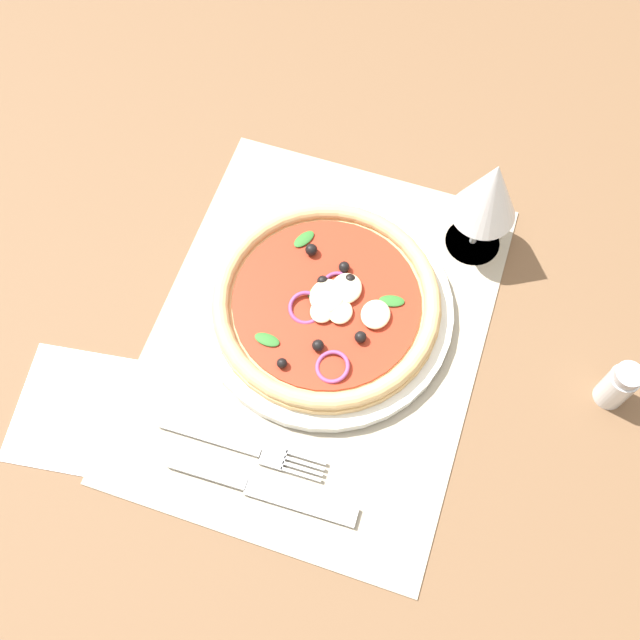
% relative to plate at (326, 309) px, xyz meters
% --- Properties ---
extents(ground_plane, '(1.90, 1.40, 0.02)m').
position_rel_plate_xyz_m(ground_plane, '(0.03, 0.00, -0.02)').
color(ground_plane, brown).
extents(placemat, '(0.46, 0.35, 0.00)m').
position_rel_plate_xyz_m(placemat, '(0.03, 0.00, -0.01)').
color(placemat, '#A39984').
rests_on(placemat, ground_plane).
extents(plate, '(0.28, 0.28, 0.01)m').
position_rel_plate_xyz_m(plate, '(0.00, 0.00, 0.00)').
color(plate, silver).
rests_on(plate, placemat).
extents(pizza, '(0.25, 0.25, 0.03)m').
position_rel_plate_xyz_m(pizza, '(0.00, 0.00, 0.02)').
color(pizza, tan).
rests_on(pizza, plate).
extents(fork, '(0.02, 0.18, 0.00)m').
position_rel_plate_xyz_m(fork, '(0.18, -0.02, -0.00)').
color(fork, silver).
rests_on(fork, placemat).
extents(knife, '(0.02, 0.20, 0.01)m').
position_rel_plate_xyz_m(knife, '(0.21, 0.00, -0.00)').
color(knife, silver).
rests_on(knife, placemat).
extents(wine_glass, '(0.07, 0.07, 0.15)m').
position_rel_plate_xyz_m(wine_glass, '(-0.14, 0.13, 0.09)').
color(wine_glass, silver).
rests_on(wine_glass, ground_plane).
extents(napkin, '(0.15, 0.14, 0.00)m').
position_rel_plate_xyz_m(napkin, '(0.19, -0.22, -0.01)').
color(napkin, white).
rests_on(napkin, ground_plane).
extents(pepper_shaker, '(0.03, 0.03, 0.07)m').
position_rel_plate_xyz_m(pepper_shaker, '(-0.00, 0.32, 0.02)').
color(pepper_shaker, silver).
rests_on(pepper_shaker, ground_plane).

